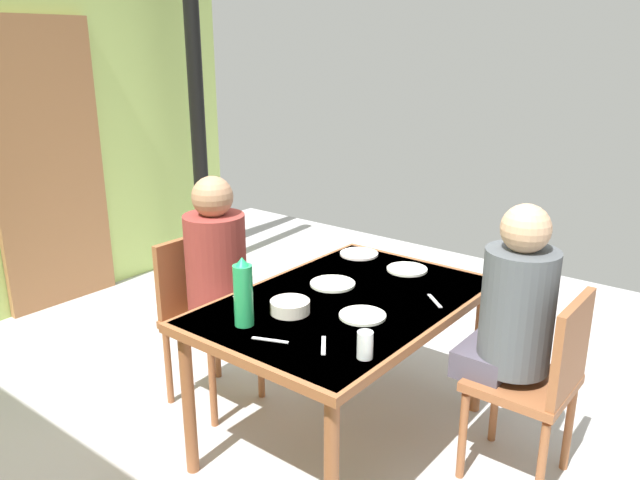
# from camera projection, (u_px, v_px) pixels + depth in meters

# --- Properties ---
(ground_plane) EXTENTS (6.50, 6.50, 0.00)m
(ground_plane) POSITION_uv_depth(u_px,v_px,m) (262.00, 461.00, 2.84)
(ground_plane) COLOR #B6B5B6
(door_wooden) EXTENTS (0.80, 0.05, 2.00)m
(door_wooden) POSITION_uv_depth(u_px,v_px,m) (49.00, 167.00, 4.31)
(door_wooden) COLOR #9B663F
(door_wooden) RESTS_ON ground_plane
(stove_pipe_column) EXTENTS (0.12, 0.12, 2.77)m
(stove_pipe_column) POSITION_uv_depth(u_px,v_px,m) (196.00, 101.00, 4.88)
(stove_pipe_column) COLOR black
(stove_pipe_column) RESTS_ON ground_plane
(dining_table) EXTENTS (1.37, 0.91, 0.72)m
(dining_table) POSITION_uv_depth(u_px,v_px,m) (346.00, 314.00, 2.81)
(dining_table) COLOR #945734
(dining_table) RESTS_ON ground_plane
(chair_near_diner) EXTENTS (0.40, 0.40, 0.87)m
(chair_near_diner) POSITION_uv_depth(u_px,v_px,m) (540.00, 378.00, 2.57)
(chair_near_diner) COLOR #945734
(chair_near_diner) RESTS_ON ground_plane
(chair_far_diner) EXTENTS (0.40, 0.40, 0.87)m
(chair_far_diner) POSITION_uv_depth(u_px,v_px,m) (203.00, 310.00, 3.23)
(chair_far_diner) COLOR #945734
(chair_far_diner) RESTS_ON ground_plane
(person_near_diner) EXTENTS (0.30, 0.37, 0.77)m
(person_near_diner) POSITION_uv_depth(u_px,v_px,m) (514.00, 307.00, 2.57)
(person_near_diner) COLOR #4E4959
(person_near_diner) RESTS_ON ground_plane
(person_far_diner) EXTENTS (0.30, 0.37, 0.77)m
(person_far_diner) POSITION_uv_depth(u_px,v_px,m) (218.00, 264.00, 3.06)
(person_far_diner) COLOR #943726
(person_far_diner) RESTS_ON ground_plane
(water_bottle_green_near) EXTENTS (0.08, 0.08, 0.29)m
(water_bottle_green_near) POSITION_uv_depth(u_px,v_px,m) (243.00, 293.00, 2.50)
(water_bottle_green_near) COLOR #26A35C
(water_bottle_green_near) RESTS_ON dining_table
(serving_bowl_center) EXTENTS (0.17, 0.17, 0.05)m
(serving_bowl_center) POSITION_uv_depth(u_px,v_px,m) (290.00, 307.00, 2.65)
(serving_bowl_center) COLOR silver
(serving_bowl_center) RESTS_ON dining_table
(dinner_plate_near_left) EXTENTS (0.20, 0.20, 0.01)m
(dinner_plate_near_left) POSITION_uv_depth(u_px,v_px,m) (362.00, 316.00, 2.61)
(dinner_plate_near_left) COLOR white
(dinner_plate_near_left) RESTS_ON dining_table
(dinner_plate_near_right) EXTENTS (0.22, 0.22, 0.01)m
(dinner_plate_near_right) POSITION_uv_depth(u_px,v_px,m) (333.00, 284.00, 2.96)
(dinner_plate_near_right) COLOR white
(dinner_plate_near_right) RESTS_ON dining_table
(dinner_plate_far_center) EXTENTS (0.20, 0.20, 0.01)m
(dinner_plate_far_center) POSITION_uv_depth(u_px,v_px,m) (407.00, 269.00, 3.15)
(dinner_plate_far_center) COLOR white
(dinner_plate_far_center) RESTS_ON dining_table
(dinner_plate_far_side) EXTENTS (0.21, 0.21, 0.01)m
(dinner_plate_far_side) POSITION_uv_depth(u_px,v_px,m) (359.00, 254.00, 3.38)
(dinner_plate_far_side) COLOR white
(dinner_plate_far_side) RESTS_ON dining_table
(drinking_glass_by_near_diner) EXTENTS (0.06, 0.06, 0.10)m
(drinking_glass_by_near_diner) POSITION_uv_depth(u_px,v_px,m) (365.00, 345.00, 2.26)
(drinking_glass_by_near_diner) COLOR silver
(drinking_glass_by_near_diner) RESTS_ON dining_table
(cutlery_knife_near) EXTENTS (0.11, 0.12, 0.00)m
(cutlery_knife_near) POSITION_uv_depth(u_px,v_px,m) (435.00, 301.00, 2.77)
(cutlery_knife_near) COLOR silver
(cutlery_knife_near) RESTS_ON dining_table
(cutlery_fork_near) EXTENTS (0.13, 0.10, 0.00)m
(cutlery_fork_near) POSITION_uv_depth(u_px,v_px,m) (323.00, 345.00, 2.36)
(cutlery_fork_near) COLOR silver
(cutlery_fork_near) RESTS_ON dining_table
(cutlery_knife_far) EXTENTS (0.07, 0.15, 0.00)m
(cutlery_knife_far) POSITION_uv_depth(u_px,v_px,m) (270.00, 340.00, 2.41)
(cutlery_knife_far) COLOR silver
(cutlery_knife_far) RESTS_ON dining_table
(cutlery_fork_far) EXTENTS (0.07, 0.15, 0.00)m
(cutlery_fork_far) POSITION_uv_depth(u_px,v_px,m) (241.00, 302.00, 2.76)
(cutlery_fork_far) COLOR silver
(cutlery_fork_far) RESTS_ON dining_table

